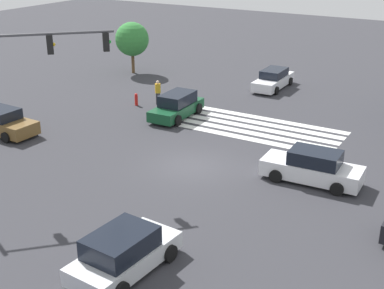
# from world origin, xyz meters

# --- Properties ---
(ground_plane) EXTENTS (109.45, 109.45, 0.00)m
(ground_plane) POSITION_xyz_m (0.00, 0.00, 0.00)
(ground_plane) COLOR #333338
(crosswalk_markings) EXTENTS (11.42, 4.40, 0.01)m
(crosswalk_markings) POSITION_xyz_m (0.00, -6.94, 0.00)
(crosswalk_markings) COLOR silver
(crosswalk_markings) RESTS_ON ground_plane
(traffic_signal_mast) EXTENTS (5.48, 5.48, 7.31)m
(traffic_signal_mast) POSITION_xyz_m (6.13, 6.13, 5.43)
(traffic_signal_mast) COLOR #47474C
(traffic_signal_mast) RESTS_ON ground_plane
(car_0) EXTENTS (4.81, 2.12, 1.61)m
(car_0) POSITION_xyz_m (-5.88, -1.37, 0.74)
(car_0) COLOR silver
(car_0) RESTS_ON ground_plane
(car_2) EXTENTS (2.11, 4.50, 1.58)m
(car_2) POSITION_xyz_m (4.84, -6.25, 0.75)
(car_2) COLOR #144728
(car_2) RESTS_ON ground_plane
(car_3) EXTENTS (4.80, 2.18, 1.53)m
(car_3) POSITION_xyz_m (12.34, 1.62, 0.73)
(car_3) COLOR brown
(car_3) RESTS_ON ground_plane
(car_5) EXTENTS (2.01, 4.90, 1.46)m
(car_5) POSITION_xyz_m (2.16, -15.88, 0.68)
(car_5) COLOR silver
(car_5) RESTS_ON ground_plane
(car_6) EXTENTS (2.43, 4.42, 1.57)m
(car_6) POSITION_xyz_m (-2.57, 9.05, 0.74)
(car_6) COLOR silver
(car_6) RESTS_ON ground_plane
(pedestrian) EXTENTS (0.41, 0.41, 1.71)m
(pedestrian) POSITION_xyz_m (7.42, -7.87, 0.96)
(pedestrian) COLOR #38383D
(pedestrian) RESTS_ON ground_plane
(tree_corner_a) EXTENTS (2.81, 2.81, 4.28)m
(tree_corner_a) POSITION_xyz_m (14.27, -14.25, 2.87)
(tree_corner_a) COLOR brown
(tree_corner_a) RESTS_ON ground_plane
(fire_hydrant) EXTENTS (0.22, 0.22, 0.86)m
(fire_hydrant) POSITION_xyz_m (8.60, -6.93, 0.43)
(fire_hydrant) COLOR red
(fire_hydrant) RESTS_ON ground_plane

